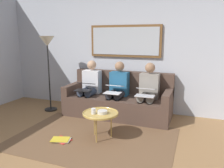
% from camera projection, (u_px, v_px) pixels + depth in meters
% --- Properties ---
extents(wall_rear, '(6.00, 0.12, 2.60)m').
position_uv_depth(wall_rear, '(126.00, 52.00, 5.07)').
color(wall_rear, '#B7BCC6').
rests_on(wall_rear, ground_plane).
extents(area_rug, '(2.60, 1.80, 0.01)m').
position_uv_depth(area_rug, '(94.00, 138.00, 3.73)').
color(area_rug, brown).
rests_on(area_rug, ground_plane).
extents(couch, '(2.20, 0.90, 0.90)m').
position_uv_depth(couch, '(119.00, 100.00, 4.83)').
color(couch, '#4C382D').
rests_on(couch, ground_plane).
extents(framed_mirror, '(1.60, 0.05, 0.69)m').
position_uv_depth(framed_mirror, '(125.00, 41.00, 4.93)').
color(framed_mirror, brown).
extents(coffee_table, '(0.58, 0.58, 0.45)m').
position_uv_depth(coffee_table, '(101.00, 114.00, 3.65)').
color(coffee_table, tan).
rests_on(coffee_table, ground_plane).
extents(cup, '(0.07, 0.07, 0.09)m').
position_uv_depth(cup, '(93.00, 111.00, 3.59)').
color(cup, silver).
rests_on(cup, coffee_table).
extents(bowl, '(0.16, 0.16, 0.05)m').
position_uv_depth(bowl, '(102.00, 112.00, 3.60)').
color(bowl, beige).
rests_on(bowl, coffee_table).
extents(person_left, '(0.38, 0.58, 1.14)m').
position_uv_depth(person_left, '(148.00, 90.00, 4.48)').
color(person_left, gray).
rests_on(person_left, couch).
extents(laptop_silver, '(0.35, 0.34, 0.14)m').
position_uv_depth(laptop_silver, '(146.00, 92.00, 4.25)').
color(laptop_silver, silver).
extents(person_middle, '(0.38, 0.58, 1.14)m').
position_uv_depth(person_middle, '(118.00, 87.00, 4.70)').
color(person_middle, '#235B84').
rests_on(person_middle, couch).
extents(laptop_white, '(0.32, 0.36, 0.15)m').
position_uv_depth(laptop_white, '(114.00, 89.00, 4.48)').
color(laptop_white, white).
extents(person_right, '(0.38, 0.58, 1.14)m').
position_uv_depth(person_right, '(90.00, 85.00, 4.92)').
color(person_right, silver).
rests_on(person_right, couch).
extents(laptop_black, '(0.33, 0.36, 0.15)m').
position_uv_depth(laptop_black, '(85.00, 86.00, 4.69)').
color(laptop_black, black).
extents(magazine_stack, '(0.34, 0.30, 0.03)m').
position_uv_depth(magazine_stack, '(61.00, 140.00, 3.63)').
color(magazine_stack, red).
rests_on(magazine_stack, ground_plane).
extents(standing_lamp, '(0.32, 0.32, 1.66)m').
position_uv_depth(standing_lamp, '(48.00, 50.00, 4.90)').
color(standing_lamp, black).
rests_on(standing_lamp, ground_plane).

